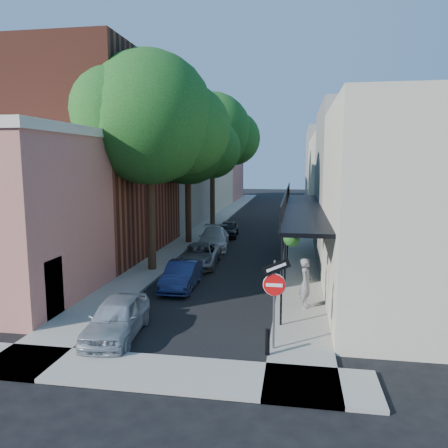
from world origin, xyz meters
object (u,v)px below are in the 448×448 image
at_px(sign_post, 275,288).
at_px(parked_car_e, 228,229).
at_px(oak_near, 159,121).
at_px(oak_mid, 194,144).
at_px(parked_car_c, 200,255).
at_px(bollard, 268,342).
at_px(pedestrian, 306,283).
at_px(oak_far, 218,134).
at_px(parked_car_d, 214,238).
at_px(parked_car_a, 117,318).
at_px(parked_car_b, 182,275).

distance_m(sign_post, parked_car_e, 20.79).
distance_m(oak_near, oak_mid, 8.01).
xyz_separation_m(oak_mid, parked_car_c, (1.88, -6.70, -6.44)).
relative_size(bollard, pedestrian, 0.41).
relative_size(oak_far, parked_car_c, 2.69).
relative_size(parked_car_c, parked_car_d, 0.93).
height_order(bollard, pedestrian, pedestrian).
height_order(oak_near, oak_far, oak_far).
distance_m(parked_car_c, pedestrian, 8.67).
bearing_deg(oak_far, parked_car_a, -87.20).
bearing_deg(oak_mid, parked_car_b, -79.69).
bearing_deg(parked_car_e, parked_car_d, -96.48).
xyz_separation_m(parked_car_a, parked_car_e, (0.65, 19.87, -0.04)).
bearing_deg(parked_car_b, bollard, -57.82).
height_order(sign_post, parked_car_a, sign_post).
height_order(oak_mid, parked_car_c, oak_mid).
distance_m(parked_car_c, parked_car_e, 9.67).
bearing_deg(sign_post, parked_car_a, 176.13).
xyz_separation_m(parked_car_c, pedestrian, (5.73, -6.49, 0.49)).
relative_size(bollard, oak_near, 0.07).
bearing_deg(parked_car_d, oak_far, 92.15).
bearing_deg(bollard, parked_car_d, 106.31).
xyz_separation_m(bollard, parked_car_a, (-5.09, 0.83, 0.14)).
height_order(parked_car_c, parked_car_d, parked_car_d).
height_order(oak_mid, oak_far, oak_far).
height_order(bollard, oak_near, oak_near).
height_order(bollard, parked_car_a, parked_car_a).
bearing_deg(parked_car_c, bollard, -70.48).
distance_m(parked_car_d, pedestrian, 12.91).
height_order(oak_near, parked_car_c, oak_near).
distance_m(parked_car_e, pedestrian, 17.12).
xyz_separation_m(parked_car_a, parked_car_c, (0.55, 10.20, -0.05)).
xyz_separation_m(sign_post, parked_car_a, (-5.24, 0.35, -1.38)).
xyz_separation_m(bollard, oak_mid, (-6.42, 17.73, 6.54)).
distance_m(oak_near, parked_car_d, 9.68).
xyz_separation_m(parked_car_b, parked_car_e, (-0.04, 14.07, -0.00)).
distance_m(bollard, parked_car_c, 11.92).
distance_m(oak_near, parked_car_b, 8.15).
bearing_deg(oak_far, oak_near, -90.04).
relative_size(oak_mid, parked_car_d, 2.15).
bearing_deg(parked_car_a, oak_far, 87.64).
distance_m(bollard, parked_car_b, 7.96).
height_order(sign_post, parked_car_d, sign_post).
relative_size(oak_near, parked_car_c, 2.58).
distance_m(parked_car_a, parked_car_c, 10.21).
distance_m(bollard, oak_mid, 19.96).
xyz_separation_m(sign_post, parked_car_d, (-4.85, 15.55, -1.35)).
height_order(sign_post, oak_near, oak_near).
bearing_deg(parked_car_a, oak_mid, 89.35).
relative_size(sign_post, parked_car_a, 0.77).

